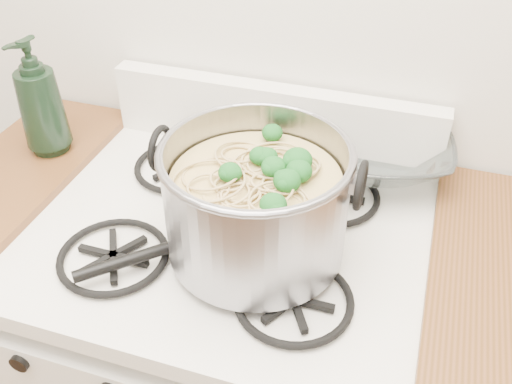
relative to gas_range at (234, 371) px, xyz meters
name	(u,v)px	position (x,y,z in m)	size (l,w,h in m)	color
gas_range	(234,371)	(0.00, 0.00, 0.00)	(0.76, 0.66, 0.92)	white
counter_left	(55,315)	(-0.51, 0.00, 0.02)	(0.25, 0.65, 0.92)	silver
stock_pot	(256,204)	(0.07, -0.05, 0.59)	(0.36, 0.33, 0.22)	gray
spatula	(212,234)	(-0.01, -0.06, 0.50)	(0.29, 0.31, 0.02)	black
glass_bowl	(375,158)	(0.24, 0.28, 0.50)	(0.13, 0.13, 0.03)	white
bottle	(39,97)	(-0.47, 0.12, 0.62)	(0.10, 0.10, 0.26)	black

